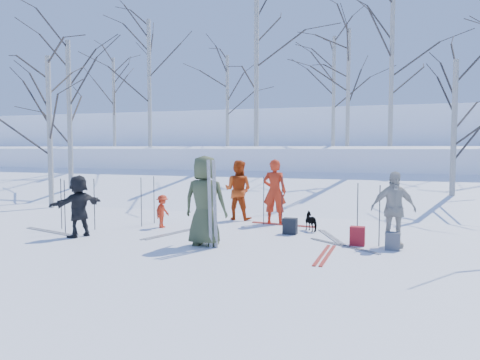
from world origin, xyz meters
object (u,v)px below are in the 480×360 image
at_px(skier_olive_center, 205,201).
at_px(dog, 312,221).
at_px(skier_cream_east, 393,209).
at_px(backpack_dark, 290,226).
at_px(skier_red_north, 275,192).
at_px(skier_redor_behind, 238,190).
at_px(skier_grey_west, 79,206).
at_px(backpack_grey, 392,241).
at_px(backpack_red, 357,236).
at_px(skier_red_seated, 162,211).

relative_size(skier_olive_center, dog, 3.34).
distance_m(skier_cream_east, backpack_dark, 2.62).
xyz_separation_m(skier_red_north, skier_cream_east, (3.23, -2.16, -0.09)).
relative_size(skier_redor_behind, skier_grey_west, 1.19).
distance_m(skier_olive_center, skier_grey_west, 3.29).
height_order(backpack_grey, backpack_dark, backpack_dark).
xyz_separation_m(skier_olive_center, backpack_red, (3.17, 1.09, -0.78)).
height_order(skier_cream_east, backpack_red, skier_cream_east).
distance_m(skier_olive_center, skier_red_seated, 2.70).
bearing_deg(backpack_dark, dog, 54.83).
height_order(skier_olive_center, skier_redor_behind, skier_olive_center).
distance_m(backpack_red, backpack_grey, 0.78).
relative_size(skier_grey_west, backpack_red, 3.56).
distance_m(dog, backpack_red, 1.94).
xyz_separation_m(skier_red_north, backpack_dark, (0.79, -1.45, -0.71)).
xyz_separation_m(skier_redor_behind, dog, (2.44, -1.17, -0.64)).
bearing_deg(skier_red_north, dog, 141.05).
bearing_deg(backpack_grey, skier_olive_center, -167.75).
height_order(skier_red_seated, dog, skier_red_seated).
bearing_deg(skier_red_north, skier_cream_east, 141.13).
height_order(skier_red_north, backpack_dark, skier_red_north).
relative_size(skier_red_north, backpack_grey, 4.80).
distance_m(skier_grey_west, backpack_red, 6.58).
distance_m(skier_olive_center, backpack_dark, 2.55).
distance_m(skier_olive_center, backpack_red, 3.44).
distance_m(skier_red_seated, backpack_red, 5.21).
height_order(skier_cream_east, backpack_grey, skier_cream_east).
xyz_separation_m(skier_cream_east, backpack_red, (-0.74, -0.13, -0.61)).
distance_m(skier_redor_behind, skier_grey_west, 4.69).
distance_m(skier_olive_center, backpack_grey, 4.08).
bearing_deg(skier_red_north, backpack_dark, 113.50).
relative_size(skier_red_seated, skier_cream_east, 0.54).
xyz_separation_m(skier_grey_west, backpack_red, (6.45, 1.16, -0.54)).
relative_size(skier_red_north, backpack_red, 4.34).
xyz_separation_m(skier_red_seated, dog, (3.90, 0.83, -0.19)).
height_order(backpack_red, backpack_dark, backpack_red).
height_order(skier_redor_behind, skier_grey_west, skier_redor_behind).
height_order(dog, backpack_red, dog).
bearing_deg(skier_cream_east, skier_olive_center, -178.37).
bearing_deg(backpack_dark, skier_red_north, 118.60).
bearing_deg(skier_cream_east, skier_redor_behind, 134.92).
height_order(skier_redor_behind, backpack_dark, skier_redor_behind).
bearing_deg(skier_red_north, skier_redor_behind, -21.15).
relative_size(skier_redor_behind, backpack_red, 4.23).
bearing_deg(skier_redor_behind, backpack_red, 147.55).
bearing_deg(skier_redor_behind, skier_red_seated, 56.90).
height_order(skier_redor_behind, skier_red_seated, skier_redor_behind).
bearing_deg(skier_olive_center, skier_red_north, -103.15).
distance_m(skier_olive_center, skier_redor_behind, 3.77).
bearing_deg(dog, skier_redor_behind, -67.99).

